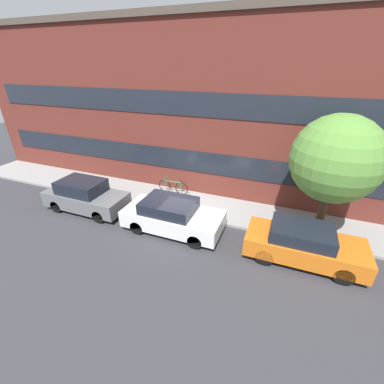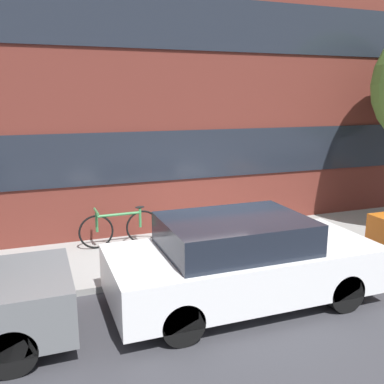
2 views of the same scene
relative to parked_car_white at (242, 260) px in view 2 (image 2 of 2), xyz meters
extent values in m
plane|color=#333338|center=(0.03, 1.05, -0.69)|extent=(56.00, 56.00, 0.00)
cube|color=gray|center=(0.03, 2.27, -0.63)|extent=(28.00, 2.43, 0.11)
cube|color=maroon|center=(0.03, 3.93, 3.55)|extent=(28.00, 0.90, 8.47)
cube|color=#1E232D|center=(0.03, 3.46, 1.18)|extent=(25.76, 0.04, 1.10)
cube|color=#1E232D|center=(0.03, 3.46, 3.97)|extent=(25.76, 0.04, 1.10)
cylinder|color=black|center=(-3.28, 0.72, -0.39)|extent=(0.59, 0.18, 0.59)
cylinder|color=black|center=(-3.28, -0.72, -0.39)|extent=(0.59, 0.18, 0.59)
cube|color=silver|center=(0.04, 0.00, -0.12)|extent=(4.13, 1.80, 0.68)
cube|color=black|center=(-0.13, 0.00, 0.45)|extent=(2.15, 1.58, 0.47)
cylinder|color=black|center=(1.32, 0.81, -0.39)|extent=(0.59, 0.18, 0.59)
cylinder|color=black|center=(1.32, -0.81, -0.39)|extent=(0.59, 0.18, 0.59)
cylinder|color=black|center=(-1.24, 0.81, -0.39)|extent=(0.59, 0.18, 0.59)
cylinder|color=black|center=(-1.24, -0.81, -0.39)|extent=(0.59, 0.18, 0.59)
torus|color=black|center=(-1.81, 2.89, -0.22)|extent=(0.71, 0.05, 0.71)
torus|color=black|center=(-0.84, 2.91, -0.22)|extent=(0.71, 0.05, 0.71)
cylinder|color=#33723F|center=(-1.33, 2.90, 0.10)|extent=(0.92, 0.07, 0.06)
cylinder|color=#33723F|center=(-0.89, 2.91, -0.02)|extent=(0.06, 0.06, 0.40)
cylinder|color=#33723F|center=(-1.79, 2.89, -0.02)|extent=(0.06, 0.06, 0.40)
ellipsoid|color=black|center=(-0.89, 2.91, 0.21)|extent=(0.20, 0.08, 0.05)
cylinder|color=#33723F|center=(-1.79, 2.89, 0.21)|extent=(0.06, 0.44, 0.05)
camera|label=1|loc=(4.09, -8.16, 5.73)|focal=24.00mm
camera|label=2|loc=(-2.86, -5.52, 2.47)|focal=40.00mm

